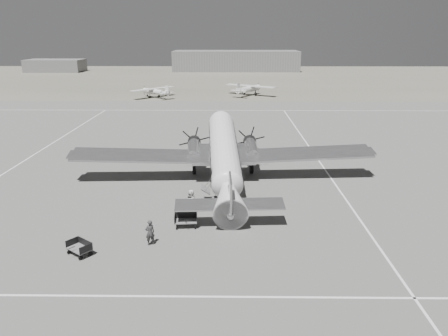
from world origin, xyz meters
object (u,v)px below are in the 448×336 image
light_plane_left (155,92)px  passenger (192,200)px  dc3_airliner (224,157)px  ground_crew (150,232)px  baggage_cart_near (186,221)px  shed_secondary (55,66)px  ramp_agent (191,202)px  hangar_main (236,61)px  light_plane_right (249,90)px  baggage_cart_far (79,248)px

light_plane_left → passenger: size_ratio=6.80×
dc3_airliner → ground_crew: 11.85m
baggage_cart_near → passenger: (0.13, 3.08, 0.30)m
light_plane_left → ground_crew: 63.90m
shed_secondary → ramp_agent: shed_secondary is taller
baggage_cart_near → hangar_main: bearing=82.7°
dc3_airliner → ground_crew: (-4.41, -10.86, -1.75)m
ground_crew → ramp_agent: bearing=-142.9°
light_plane_right → ground_crew: light_plane_right is taller
hangar_main → shed_secondary: bearing=-175.2°
ramp_agent → ground_crew: bearing=152.7°
dc3_airliner → light_plane_left: (-14.51, 52.24, -1.50)m
light_plane_right → ramp_agent: 61.94m
dc3_airliner → passenger: 5.98m
passenger → ground_crew: bearing=167.3°
hangar_main → ramp_agent: 123.66m
light_plane_right → baggage_cart_far: bearing=-68.1°
ground_crew → passenger: 6.02m
baggage_cart_near → ground_crew: (-1.94, -2.58, 0.36)m
passenger → ramp_agent: bearing=-169.3°
hangar_main → baggage_cart_near: hangar_main is taller
shed_secondary → passenger: bearing=-64.9°
shed_secondary → baggage_cart_far: bearing=-68.5°
light_plane_left → baggage_cart_near: size_ratio=6.35×
light_plane_right → shed_secondary: bearing=170.1°
light_plane_left → ramp_agent: 59.41m
baggage_cart_near → ramp_agent: (0.17, 2.36, 0.38)m
baggage_cart_far → ground_crew: ground_crew is taller
dc3_airliner → light_plane_right: size_ratio=2.37×
light_plane_right → ramp_agent: (-6.83, -61.56, -0.34)m
dc3_airliner → ramp_agent: size_ratio=16.12×
baggage_cart_near → baggage_cart_far: size_ratio=1.07×
baggage_cart_near → light_plane_right: bearing=78.7°
baggage_cart_far → light_plane_right: bearing=117.1°
dc3_airliner → baggage_cart_near: size_ratio=16.77×
shed_secondary → ramp_agent: (55.15, -118.54, -1.17)m
dc3_airliner → baggage_cart_near: bearing=-110.0°
hangar_main → ramp_agent: size_ratio=25.20×
light_plane_left → baggage_cart_near: light_plane_left is taller
dc3_airliner → hangar_main: bearing=85.5°
ground_crew → dc3_airliner: bearing=-141.9°
light_plane_right → hangar_main: bearing=124.5°
shed_secondary → light_plane_right: (61.98, -56.98, -0.82)m
light_plane_right → ramp_agent: light_plane_right is taller
hangar_main → dc3_airliner: bearing=-91.2°
ramp_agent → passenger: (-0.04, 0.71, -0.09)m
hangar_main → light_plane_left: hangar_main is taller
shed_secondary → light_plane_right: shed_secondary is taller
hangar_main → dc3_airliner: hangar_main is taller
dc3_airliner → baggage_cart_far: dc3_airliner is taller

